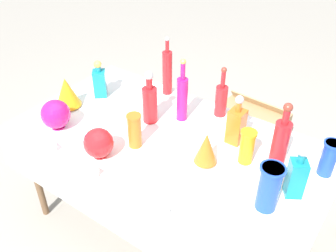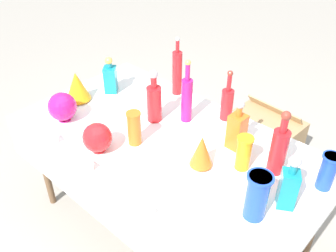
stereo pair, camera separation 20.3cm
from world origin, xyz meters
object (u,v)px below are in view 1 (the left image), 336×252
tall_bottle_0 (281,140)px  slender_vase_2 (247,146)px  tall_bottle_3 (182,97)px  slender_vase_3 (269,187)px  square_decanter_0 (297,174)px  square_decanter_2 (236,124)px  round_bowl_0 (99,143)px  tall_bottle_1 (150,102)px  fluted_vase_1 (206,148)px  cardboard_box_behind_left (248,131)px  slender_vase_1 (329,157)px  tall_bottle_2 (221,99)px  fluted_vase_0 (67,92)px  slender_vase_0 (135,130)px  square_decanter_1 (100,81)px  round_bowl_1 (56,114)px  tall_bottle_4 (167,72)px

tall_bottle_0 → slender_vase_2: size_ratio=1.89×
tall_bottle_3 → slender_vase_3: bearing=-27.4°
tall_bottle_0 → square_decanter_0: (0.15, -0.17, -0.02)m
square_decanter_2 → round_bowl_0: (-0.52, -0.52, -0.03)m
square_decanter_2 → slender_vase_2: (0.12, -0.12, -0.01)m
tall_bottle_1 → fluted_vase_1: tall_bottle_1 is taller
cardboard_box_behind_left → slender_vase_1: bearing=-49.0°
tall_bottle_2 → round_bowl_0: 0.78m
cardboard_box_behind_left → tall_bottle_0: bearing=-60.4°
square_decanter_2 → slender_vase_3: 0.48m
tall_bottle_0 → cardboard_box_behind_left: (-0.52, 0.92, -0.73)m
tall_bottle_1 → slender_vase_2: 0.63m
tall_bottle_1 → slender_vase_3: (0.84, -0.23, -0.00)m
fluted_vase_0 → round_bowl_0: size_ratio=1.18×
fluted_vase_1 → square_decanter_2: bearing=80.8°
slender_vase_0 → slender_vase_3: bearing=-0.0°
square_decanter_0 → slender_vase_0: bearing=-169.8°
slender_vase_2 → tall_bottle_3: bearing=164.8°
tall_bottle_0 → slender_vase_1: size_ratio=1.85×
square_decanter_1 → slender_vase_0: 0.59m
square_decanter_1 → slender_vase_0: bearing=-27.7°
round_bowl_1 → square_decanter_2: bearing=28.1°
slender_vase_2 → round_bowl_0: bearing=-147.7°
tall_bottle_0 → tall_bottle_1: size_ratio=1.09×
tall_bottle_0 → square_decanter_2: tall_bottle_0 is taller
slender_vase_2 → round_bowl_1: (-1.02, -0.36, -0.01)m
square_decanter_2 → fluted_vase_0: (-1.02, -0.29, -0.01)m
slender_vase_2 → slender_vase_3: slender_vase_3 is taller
tall_bottle_4 → fluted_vase_0: 0.65m
square_decanter_1 → cardboard_box_behind_left: 1.37m
square_decanter_2 → round_bowl_1: bearing=-151.9°
tall_bottle_1 → fluted_vase_0: 0.55m
slender_vase_1 → round_bowl_1: 1.48m
tall_bottle_3 → round_bowl_1: size_ratio=2.23×
slender_vase_1 → slender_vase_3: 0.41m
round_bowl_0 → slender_vase_2: bearing=32.3°
tall_bottle_0 → tall_bottle_4: size_ratio=0.91×
slender_vase_3 → fluted_vase_1: 0.39m
slender_vase_0 → fluted_vase_0: (-0.59, 0.06, -0.00)m
tall_bottle_3 → slender_vase_0: size_ratio=1.99×
slender_vase_1 → slender_vase_2: size_ratio=1.02×
slender_vase_0 → slender_vase_3: size_ratio=0.84×
tall_bottle_0 → tall_bottle_3: (-0.62, 0.04, 0.01)m
tall_bottle_3 → round_bowl_0: (-0.16, -0.54, -0.07)m
fluted_vase_0 → cardboard_box_behind_left: (0.75, 1.18, -0.69)m
tall_bottle_1 → tall_bottle_3: 0.19m
square_decanter_0 → fluted_vase_0: square_decanter_0 is taller
slender_vase_3 → tall_bottle_0: bearing=103.8°
tall_bottle_0 → tall_bottle_1: tall_bottle_0 is taller
square_decanter_2 → fluted_vase_0: 1.06m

